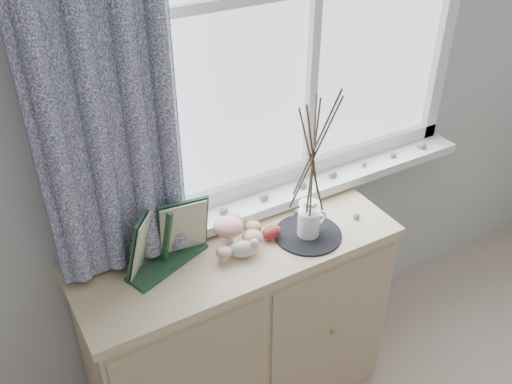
% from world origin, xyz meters
% --- Properties ---
extents(sideboard, '(1.20, 0.45, 0.85)m').
position_xyz_m(sideboard, '(-0.15, 1.75, 0.43)').
color(sideboard, beige).
rests_on(sideboard, ground).
extents(botanical_book, '(0.38, 0.25, 0.25)m').
position_xyz_m(botanical_book, '(-0.40, 1.76, 0.97)').
color(botanical_book, '#1F422D').
rests_on(botanical_book, sideboard).
extents(toadstool_cluster, '(0.19, 0.16, 0.10)m').
position_xyz_m(toadstool_cluster, '(-0.16, 1.77, 0.91)').
color(toadstool_cluster, white).
rests_on(toadstool_cluster, sideboard).
extents(wooden_eggs, '(0.14, 0.18, 0.07)m').
position_xyz_m(wooden_eggs, '(-0.06, 1.79, 0.88)').
color(wooden_eggs, '#A27D5A').
rests_on(wooden_eggs, sideboard).
extents(songbird_figurine, '(0.15, 0.11, 0.07)m').
position_xyz_m(songbird_figurine, '(-0.16, 1.70, 0.89)').
color(songbird_figurine, beige).
rests_on(songbird_figurine, sideboard).
extents(crocheted_doily, '(0.25, 0.25, 0.01)m').
position_xyz_m(crocheted_doily, '(0.11, 1.68, 0.85)').
color(crocheted_doily, black).
rests_on(crocheted_doily, sideboard).
extents(twig_pitcher, '(0.22, 0.22, 0.62)m').
position_xyz_m(twig_pitcher, '(0.11, 1.68, 1.21)').
color(twig_pitcher, white).
rests_on(twig_pitcher, crocheted_doily).
extents(sideboard_pebbles, '(0.33, 0.23, 0.02)m').
position_xyz_m(sideboard_pebbles, '(0.15, 1.75, 0.86)').
color(sideboard_pebbles, gray).
rests_on(sideboard_pebbles, sideboard).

